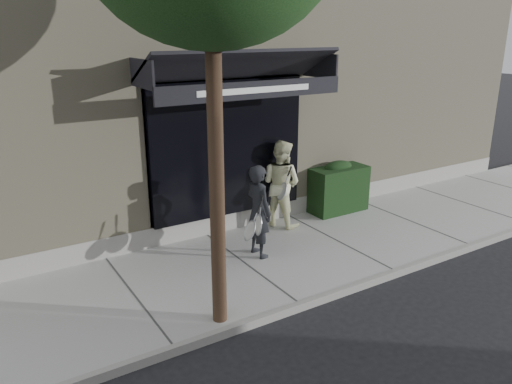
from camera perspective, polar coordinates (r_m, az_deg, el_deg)
ground at (r=9.85m, az=8.95°, el=-5.99°), size 80.00×80.00×0.00m
sidewalk at (r=9.82m, az=8.97°, el=-5.67°), size 20.00×3.00×0.12m
curb at (r=8.83m, az=15.59°, el=-8.92°), size 20.00×0.10×0.14m
building_facade at (r=13.19m, az=-4.93°, el=12.61°), size 14.30×8.04×5.64m
hedge at (r=11.18m, az=9.25°, el=0.55°), size 1.30×0.70×1.14m
pedestrian_front at (r=8.72m, az=0.30°, el=-2.22°), size 0.73×0.86×1.67m
pedestrian_back at (r=10.11m, az=2.86°, el=0.99°), size 0.96×1.06×1.78m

